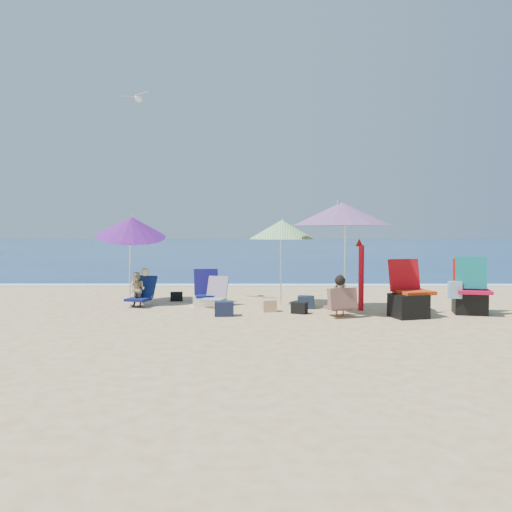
{
  "coord_description": "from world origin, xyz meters",
  "views": [
    {
      "loc": [
        -0.26,
        -9.68,
        1.66
      ],
      "look_at": [
        -0.3,
        1.0,
        1.1
      ],
      "focal_mm": 35.39,
      "sensor_mm": 36.0,
      "label": 1
    }
  ],
  "objects_px": {
    "seagull": "(138,98)",
    "furled_umbrella": "(361,271)",
    "umbrella_blue": "(131,227)",
    "person_left": "(139,289)",
    "umbrella_turquoise": "(342,214)",
    "umbrella_striped": "(282,230)",
    "camp_chair_right": "(470,293)",
    "chair_navy": "(207,296)",
    "person_center": "(340,296)",
    "camp_chair_left": "(409,300)",
    "chair_rainbow": "(216,299)"
  },
  "relations": [
    {
      "from": "umbrella_turquoise",
      "to": "umbrella_striped",
      "type": "relative_size",
      "value": 1.36
    },
    {
      "from": "camp_chair_right",
      "to": "seagull",
      "type": "xyz_separation_m",
      "value": [
        -6.86,
        1.65,
        4.2
      ]
    },
    {
      "from": "umbrella_blue",
      "to": "furled_umbrella",
      "type": "distance_m",
      "value": 5.11
    },
    {
      "from": "umbrella_striped",
      "to": "furled_umbrella",
      "type": "height_order",
      "value": "umbrella_striped"
    },
    {
      "from": "umbrella_striped",
      "to": "camp_chair_left",
      "type": "distance_m",
      "value": 3.05
    },
    {
      "from": "umbrella_turquoise",
      "to": "seagull",
      "type": "height_order",
      "value": "seagull"
    },
    {
      "from": "umbrella_blue",
      "to": "camp_chair_left",
      "type": "relative_size",
      "value": 1.93
    },
    {
      "from": "umbrella_turquoise",
      "to": "person_center",
      "type": "distance_m",
      "value": 1.66
    },
    {
      "from": "person_center",
      "to": "camp_chair_left",
      "type": "bearing_deg",
      "value": -1.91
    },
    {
      "from": "camp_chair_right",
      "to": "seagull",
      "type": "bearing_deg",
      "value": 166.5
    },
    {
      "from": "umbrella_turquoise",
      "to": "umbrella_blue",
      "type": "xyz_separation_m",
      "value": [
        -4.5,
        1.22,
        -0.24
      ]
    },
    {
      "from": "furled_umbrella",
      "to": "camp_chair_right",
      "type": "distance_m",
      "value": 2.14
    },
    {
      "from": "person_left",
      "to": "seagull",
      "type": "distance_m",
      "value": 4.29
    },
    {
      "from": "furled_umbrella",
      "to": "person_left",
      "type": "distance_m",
      "value": 4.73
    },
    {
      "from": "chair_rainbow",
      "to": "seagull",
      "type": "height_order",
      "value": "seagull"
    },
    {
      "from": "camp_chair_right",
      "to": "person_center",
      "type": "bearing_deg",
      "value": -173.26
    },
    {
      "from": "umbrella_striped",
      "to": "furled_umbrella",
      "type": "relative_size",
      "value": 1.28
    },
    {
      "from": "umbrella_striped",
      "to": "person_left",
      "type": "bearing_deg",
      "value": -177.34
    },
    {
      "from": "seagull",
      "to": "person_left",
      "type": "bearing_deg",
      "value": -79.48
    },
    {
      "from": "umbrella_turquoise",
      "to": "person_left",
      "type": "xyz_separation_m",
      "value": [
        -4.24,
        0.76,
        -1.59
      ]
    },
    {
      "from": "umbrella_blue",
      "to": "furled_umbrella",
      "type": "bearing_deg",
      "value": -10.51
    },
    {
      "from": "person_center",
      "to": "seagull",
      "type": "height_order",
      "value": "seagull"
    },
    {
      "from": "furled_umbrella",
      "to": "umbrella_blue",
      "type": "bearing_deg",
      "value": 169.49
    },
    {
      "from": "umbrella_turquoise",
      "to": "camp_chair_left",
      "type": "xyz_separation_m",
      "value": [
        1.19,
        -0.53,
        -1.64
      ]
    },
    {
      "from": "person_left",
      "to": "camp_chair_left",
      "type": "bearing_deg",
      "value": -13.44
    },
    {
      "from": "camp_chair_right",
      "to": "umbrella_striped",
      "type": "bearing_deg",
      "value": 163.31
    },
    {
      "from": "furled_umbrella",
      "to": "person_left",
      "type": "xyz_separation_m",
      "value": [
        -4.69,
        0.46,
        -0.43
      ]
    },
    {
      "from": "seagull",
      "to": "furled_umbrella",
      "type": "bearing_deg",
      "value": -13.5
    },
    {
      "from": "umbrella_blue",
      "to": "camp_chair_right",
      "type": "height_order",
      "value": "umbrella_blue"
    },
    {
      "from": "umbrella_striped",
      "to": "person_center",
      "type": "height_order",
      "value": "umbrella_striped"
    },
    {
      "from": "chair_navy",
      "to": "person_center",
      "type": "relative_size",
      "value": 1.05
    },
    {
      "from": "furled_umbrella",
      "to": "camp_chair_right",
      "type": "height_order",
      "value": "furled_umbrella"
    },
    {
      "from": "chair_rainbow",
      "to": "person_center",
      "type": "bearing_deg",
      "value": -27.43
    },
    {
      "from": "camp_chair_right",
      "to": "person_left",
      "type": "distance_m",
      "value": 6.79
    },
    {
      "from": "umbrella_blue",
      "to": "camp_chair_right",
      "type": "bearing_deg",
      "value": -11.39
    },
    {
      "from": "person_left",
      "to": "seagull",
      "type": "height_order",
      "value": "seagull"
    },
    {
      "from": "chair_navy",
      "to": "person_left",
      "type": "height_order",
      "value": "person_left"
    },
    {
      "from": "chair_navy",
      "to": "person_center",
      "type": "xyz_separation_m",
      "value": [
        2.7,
        -1.5,
        0.19
      ]
    },
    {
      "from": "camp_chair_left",
      "to": "camp_chair_right",
      "type": "distance_m",
      "value": 1.35
    },
    {
      "from": "person_center",
      "to": "umbrella_turquoise",
      "type": "bearing_deg",
      "value": 78.73
    },
    {
      "from": "camp_chair_left",
      "to": "camp_chair_right",
      "type": "relative_size",
      "value": 0.95
    },
    {
      "from": "umbrella_striped",
      "to": "chair_navy",
      "type": "bearing_deg",
      "value": 176.51
    },
    {
      "from": "umbrella_turquoise",
      "to": "person_left",
      "type": "relative_size",
      "value": 3.1
    },
    {
      "from": "camp_chair_left",
      "to": "seagull",
      "type": "bearing_deg",
      "value": 160.25
    },
    {
      "from": "person_center",
      "to": "person_left",
      "type": "bearing_deg",
      "value": 163.15
    },
    {
      "from": "chair_rainbow",
      "to": "umbrella_striped",
      "type": "bearing_deg",
      "value": 4.37
    },
    {
      "from": "umbrella_striped",
      "to": "umbrella_blue",
      "type": "height_order",
      "value": "umbrella_blue"
    },
    {
      "from": "umbrella_turquoise",
      "to": "camp_chair_left",
      "type": "height_order",
      "value": "umbrella_turquoise"
    },
    {
      "from": "seagull",
      "to": "chair_rainbow",
      "type": "bearing_deg",
      "value": -20.39
    },
    {
      "from": "umbrella_striped",
      "to": "camp_chair_left",
      "type": "bearing_deg",
      "value": -31.63
    }
  ]
}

